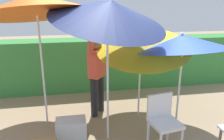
# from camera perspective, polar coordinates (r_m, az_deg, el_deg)

# --- Properties ---
(ground_plane) EXTENTS (24.00, 24.00, 0.00)m
(ground_plane) POSITION_cam_1_polar(r_m,az_deg,el_deg) (4.30, 0.73, -15.33)
(ground_plane) COLOR #9E8466
(hedge_row) EXTENTS (8.00, 0.70, 1.33)m
(hedge_row) POSITION_cam_1_polar(r_m,az_deg,el_deg) (6.11, -3.27, 1.62)
(hedge_row) COLOR #38843D
(hedge_row) RESTS_ON ground_plane
(umbrella_rainbow) EXTENTS (1.89, 1.84, 2.08)m
(umbrella_rainbow) POSITION_cam_1_polar(r_m,az_deg,el_deg) (4.38, 7.90, 7.54)
(umbrella_rainbow) COLOR silver
(umbrella_rainbow) RESTS_ON ground_plane
(umbrella_orange) EXTENTS (2.02, 2.00, 2.66)m
(umbrella_orange) POSITION_cam_1_polar(r_m,az_deg,el_deg) (4.16, -18.91, 15.16)
(umbrella_orange) COLOR silver
(umbrella_orange) RESTS_ON ground_plane
(umbrella_yellow) EXTENTS (1.58, 1.58, 1.92)m
(umbrella_yellow) POSITION_cam_1_polar(r_m,az_deg,el_deg) (4.08, 17.24, 6.61)
(umbrella_yellow) COLOR silver
(umbrella_yellow) RESTS_ON ground_plane
(umbrella_navy) EXTENTS (1.88, 1.82, 2.65)m
(umbrella_navy) POSITION_cam_1_polar(r_m,az_deg,el_deg) (3.48, -0.62, 14.64)
(umbrella_navy) COLOR silver
(umbrella_navy) RESTS_ON ground_plane
(person_vendor) EXTENTS (0.39, 0.50, 1.88)m
(person_vendor) POSITION_cam_1_polar(r_m,az_deg,el_deg) (4.59, -3.82, -0.30)
(person_vendor) COLOR black
(person_vendor) RESTS_ON ground_plane
(chair_plastic) EXTENTS (0.51, 0.51, 0.89)m
(chair_plastic) POSITION_cam_1_polar(r_m,az_deg,el_deg) (3.78, 12.69, -11.82)
(chair_plastic) COLOR silver
(chair_plastic) RESTS_ON ground_plane
(cooler_box) EXTENTS (0.51, 0.33, 0.36)m
(cooler_box) POSITION_cam_1_polar(r_m,az_deg,el_deg) (4.11, -10.18, -14.42)
(cooler_box) COLOR silver
(cooler_box) RESTS_ON ground_plane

